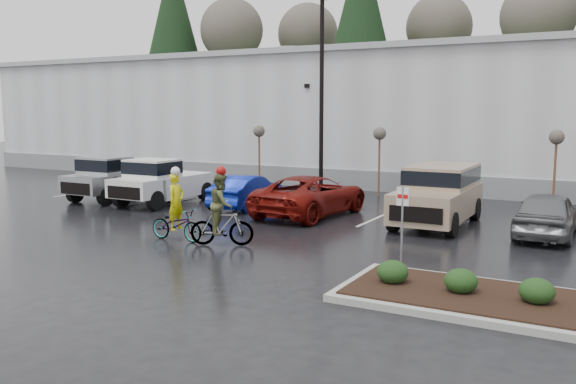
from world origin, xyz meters
The scene contains 21 objects.
ground centered at (0.00, 0.00, 0.00)m, with size 120.00×120.00×0.00m, color black.
warehouse centered at (0.00, 21.99, 3.65)m, with size 60.50×15.50×7.20m.
wooded_ridge centered at (0.00, 45.00, 3.00)m, with size 80.00×25.00×6.00m, color #1E3A18.
lamppost centered at (-4.00, 12.00, 5.69)m, with size 0.50×1.00×9.22m.
sapling_west centered at (-8.00, 13.00, 2.73)m, with size 0.60×0.60×3.20m.
sapling_mid centered at (-1.50, 13.00, 2.73)m, with size 0.60×0.60×3.20m.
sapling_east centered at (6.00, 13.00, 2.73)m, with size 0.60×0.60×3.20m.
curb_island centered at (7.00, -1.00, 0.07)m, with size 8.00×3.00×0.15m, color gray.
mulch_bed centered at (7.00, -1.00, 0.17)m, with size 7.60×2.60×0.04m, color black.
shrub_a centered at (4.00, -1.00, 0.41)m, with size 0.70×0.70×0.52m, color black.
shrub_b centered at (5.50, -1.00, 0.41)m, with size 0.70×0.70×0.52m, color black.
shrub_c centered at (7.00, -1.00, 0.41)m, with size 0.70×0.70×0.52m, color black.
fire_lane_sign centered at (3.80, 0.20, 1.41)m, with size 0.30×0.05×2.20m.
pickup_silver centered at (-11.43, 6.58, 0.98)m, with size 2.10×5.20×1.96m, color #9A9CA1, non-canonical shape.
pickup_white centered at (-8.75, 6.59, 0.98)m, with size 2.10×5.20×1.96m, color silver, non-canonical shape.
car_blue centered at (-5.08, 7.17, 0.68)m, with size 1.44×4.13×1.36m, color navy.
car_red centered at (-1.94, 6.84, 0.76)m, with size 2.53×5.49×1.53m, color #6C0E09.
suv_tan centered at (2.80, 7.16, 1.03)m, with size 2.20×5.10×2.06m, color gray, non-canonical shape.
car_grey centered at (6.38, 6.90, 0.73)m, with size 1.73×4.30×1.47m, color slate.
cyclist_hivis centered at (-3.54, 0.79, 0.71)m, with size 1.89×0.68×2.28m.
cyclist_olive centered at (-1.94, 0.91, 0.86)m, with size 1.88×1.23×2.37m.
Camera 1 is at (8.28, -13.70, 4.01)m, focal length 38.00 mm.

